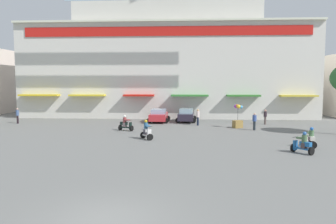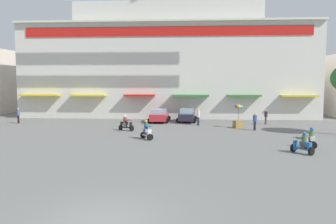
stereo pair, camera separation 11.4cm
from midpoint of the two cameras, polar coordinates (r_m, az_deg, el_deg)
name	(u,v)px [view 2 (the right image)]	position (r m, az deg, el deg)	size (l,w,h in m)	color
ground_plane	(150,146)	(24.31, -3.00, -5.76)	(128.00, 128.00, 0.00)	slate
colonial_building	(169,46)	(47.24, 0.27, 11.24)	(37.56, 17.07, 21.93)	silver
parked_car_0	(159,115)	(38.10, -1.41, -0.59)	(2.49, 4.14, 1.48)	#BB2931
parked_car_1	(187,115)	(38.30, 3.32, -0.54)	(2.44, 4.06, 1.52)	#272130
scooter_rider_2	(311,139)	(25.65, 23.33, -4.25)	(0.61, 1.33, 1.45)	black
scooter_rider_3	(126,124)	(31.66, -7.07, -2.08)	(1.47, 0.95, 1.49)	black
scooter_rider_4	(147,131)	(26.88, -3.56, -3.28)	(1.17, 1.37, 1.57)	black
scooter_rider_6	(303,145)	(23.29, 22.13, -5.16)	(1.29, 1.45, 1.44)	black
pedestrian_0	(255,121)	(32.74, 14.69, -1.41)	(0.52, 0.52, 1.65)	#20282E
pedestrian_1	(198,116)	(35.25, 5.28, -0.69)	(0.35, 0.35, 1.73)	black
pedestrian_2	(266,116)	(37.40, 16.44, -0.67)	(0.48, 0.48, 1.60)	#564845
pedestrian_3	(18,114)	(40.30, -24.09, -0.39)	(0.46, 0.46, 1.72)	black
balloon_vendor_cart	(238,118)	(33.95, 11.98, -1.02)	(1.08, 0.95, 2.37)	olive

